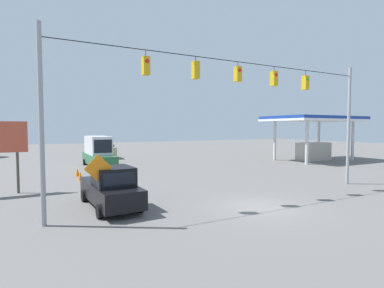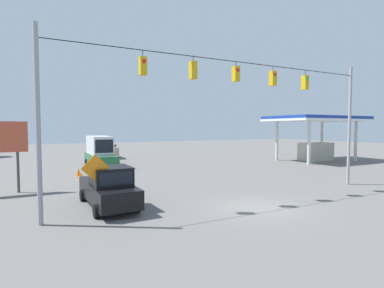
# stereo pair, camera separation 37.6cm
# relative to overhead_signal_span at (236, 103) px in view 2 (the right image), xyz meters

# --- Properties ---
(ground_plane) EXTENTS (140.00, 140.00, 0.00)m
(ground_plane) POSITION_rel_overhead_signal_span_xyz_m (0.01, 1.98, -5.42)
(ground_plane) COLOR #605E5B
(overhead_signal_span) EXTENTS (19.78, 0.38, 8.29)m
(overhead_signal_span) POSITION_rel_overhead_signal_span_xyz_m (0.00, 0.00, 0.00)
(overhead_signal_span) COLOR #939399
(overhead_signal_span) RESTS_ON ground_plane
(sedan_tan_withflow_deep) EXTENTS (2.16, 4.64, 1.87)m
(sedan_tan_withflow_deep) POSITION_rel_overhead_signal_span_xyz_m (1.47, -26.62, -4.44)
(sedan_tan_withflow_deep) COLOR tan
(sedan_tan_withflow_deep) RESTS_ON ground_plane
(box_truck_green_withflow_far) EXTENTS (2.42, 7.34, 3.16)m
(box_truck_green_withflow_far) POSITION_rel_overhead_signal_span_xyz_m (4.14, -18.15, -3.87)
(box_truck_green_withflow_far) COLOR #236038
(box_truck_green_withflow_far) RESTS_ON ground_plane
(pickup_truck_black_parked_shoulder) EXTENTS (2.31, 5.58, 2.12)m
(pickup_truck_black_parked_shoulder) POSITION_rel_overhead_signal_span_xyz_m (6.69, -1.61, -4.44)
(pickup_truck_black_parked_shoulder) COLOR black
(pickup_truck_black_parked_shoulder) RESTS_ON ground_plane
(traffic_cone_nearest) EXTENTS (0.43, 0.43, 0.65)m
(traffic_cone_nearest) POSITION_rel_overhead_signal_span_xyz_m (6.92, -3.29, -5.09)
(traffic_cone_nearest) COLOR orange
(traffic_cone_nearest) RESTS_ON ground_plane
(traffic_cone_second) EXTENTS (0.43, 0.43, 0.65)m
(traffic_cone_second) POSITION_rel_overhead_signal_span_xyz_m (7.04, -5.61, -5.09)
(traffic_cone_second) COLOR orange
(traffic_cone_second) RESTS_ON ground_plane
(traffic_cone_third) EXTENTS (0.43, 0.43, 0.65)m
(traffic_cone_third) POSITION_rel_overhead_signal_span_xyz_m (6.82, -8.16, -5.09)
(traffic_cone_third) COLOR orange
(traffic_cone_third) RESTS_ON ground_plane
(traffic_cone_fourth) EXTENTS (0.43, 0.43, 0.65)m
(traffic_cone_fourth) POSITION_rel_overhead_signal_span_xyz_m (6.96, -10.53, -5.09)
(traffic_cone_fourth) COLOR orange
(traffic_cone_fourth) RESTS_ON ground_plane
(traffic_cone_fifth) EXTENTS (0.43, 0.43, 0.65)m
(traffic_cone_fifth) POSITION_rel_overhead_signal_span_xyz_m (6.90, -12.77, -5.09)
(traffic_cone_fifth) COLOR orange
(traffic_cone_fifth) RESTS_ON ground_plane
(gas_station) EXTENTS (11.52, 7.14, 5.42)m
(gas_station) POSITION_rel_overhead_signal_span_xyz_m (-20.45, -11.85, -1.48)
(gas_station) COLOR navy
(gas_station) RESTS_ON ground_plane
(work_zone_sign) EXTENTS (1.27, 0.06, 2.84)m
(work_zone_sign) POSITION_rel_overhead_signal_span_xyz_m (7.53, -0.31, -3.43)
(work_zone_sign) COLOR slate
(work_zone_sign) RESTS_ON ground_plane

